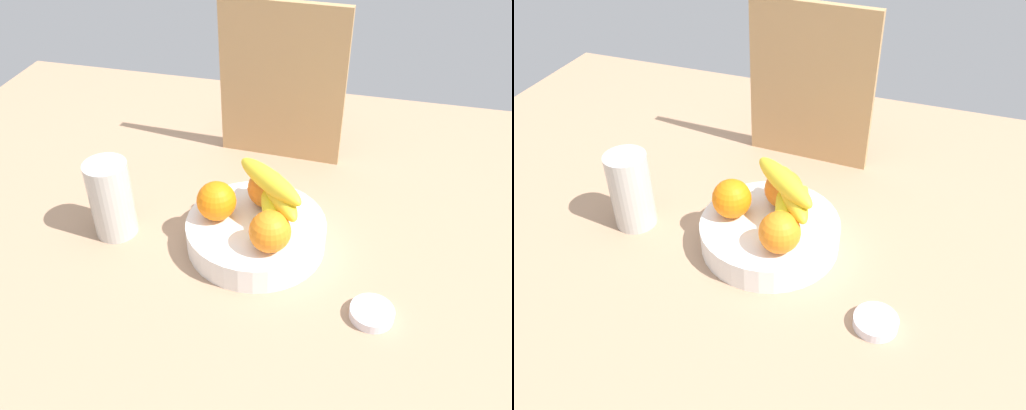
# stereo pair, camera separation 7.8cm
# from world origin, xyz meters

# --- Properties ---
(ground_plane) EXTENTS (1.80, 1.40, 0.03)m
(ground_plane) POSITION_xyz_m (0.00, 0.00, -0.01)
(ground_plane) COLOR #A37F62
(fruit_bowl) EXTENTS (0.26, 0.26, 0.05)m
(fruit_bowl) POSITION_xyz_m (-0.01, 0.02, 0.03)
(fruit_bowl) COLOR white
(fruit_bowl) RESTS_ON ground_plane
(orange_front_left) EXTENTS (0.07, 0.07, 0.07)m
(orange_front_left) POSITION_xyz_m (-0.08, 0.02, 0.09)
(orange_front_left) COLOR orange
(orange_front_left) RESTS_ON fruit_bowl
(orange_front_right) EXTENTS (0.07, 0.07, 0.07)m
(orange_front_right) POSITION_xyz_m (0.03, -0.04, 0.09)
(orange_front_right) COLOR orange
(orange_front_right) RESTS_ON fruit_bowl
(orange_center) EXTENTS (0.07, 0.07, 0.07)m
(orange_center) POSITION_xyz_m (0.00, 0.08, 0.09)
(orange_center) COLOR orange
(orange_center) RESTS_ON fruit_bowl
(banana_bunch) EXTENTS (0.16, 0.18, 0.11)m
(banana_bunch) POSITION_xyz_m (0.02, 0.04, 0.11)
(banana_bunch) COLOR yellow
(banana_bunch) RESTS_ON fruit_bowl
(cutting_board) EXTENTS (0.28, 0.03, 0.36)m
(cutting_board) POSITION_xyz_m (-0.03, 0.34, 0.18)
(cutting_board) COLOR tan
(cutting_board) RESTS_ON ground_plane
(thermos_tumbler) EXTENTS (0.08, 0.08, 0.16)m
(thermos_tumbler) POSITION_xyz_m (-0.28, -0.01, 0.08)
(thermos_tumbler) COLOR #BBB9B2
(thermos_tumbler) RESTS_ON ground_plane
(jar_lid) EXTENTS (0.07, 0.07, 0.02)m
(jar_lid) POSITION_xyz_m (0.22, -0.11, 0.01)
(jar_lid) COLOR silver
(jar_lid) RESTS_ON ground_plane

